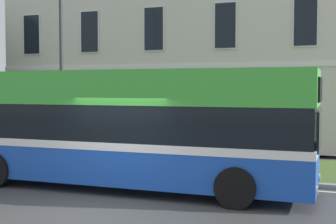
{
  "coord_description": "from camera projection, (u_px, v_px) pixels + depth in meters",
  "views": [
    {
      "loc": [
        4.99,
        -9.11,
        2.75
      ],
      "look_at": [
        0.1,
        4.33,
        2.0
      ],
      "focal_mm": 49.31,
      "sensor_mm": 36.0,
      "label": 1
    }
  ],
  "objects": [
    {
      "name": "street_lamp_post",
      "position": [
        61.0,
        53.0,
        16.31
      ],
      "size": [
        0.36,
        0.24,
        6.76
      ],
      "color": "#333338",
      "rests_on": "ground_plane"
    },
    {
      "name": "litter_bin",
      "position": [
        132.0,
        148.0,
        15.91
      ],
      "size": [
        0.55,
        0.55,
        1.1
      ],
      "color": "black",
      "rests_on": "ground_plane"
    },
    {
      "name": "iron_verge_railing",
      "position": [
        96.0,
        152.0,
        15.34
      ],
      "size": [
        13.55,
        0.04,
        0.97
      ],
      "color": "black",
      "rests_on": "ground_plane"
    },
    {
      "name": "single_decker_bus",
      "position": [
        124.0,
        127.0,
        12.63
      ],
      "size": [
        10.25,
        2.61,
        3.19
      ],
      "rotation": [
        0.0,
        0.0,
        -0.0
      ],
      "color": "#1A4BB6",
      "rests_on": "ground_plane"
    },
    {
      "name": "georgian_townhouse",
      "position": [
        183.0,
        17.0,
        23.72
      ],
      "size": [
        16.11,
        8.19,
        12.49
      ],
      "color": "beige",
      "rests_on": "ground_plane"
    },
    {
      "name": "ground_plane",
      "position": [
        114.0,
        202.0,
        11.15
      ],
      "size": [
        60.0,
        56.0,
        0.18
      ],
      "color": "#454545"
    }
  ]
}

